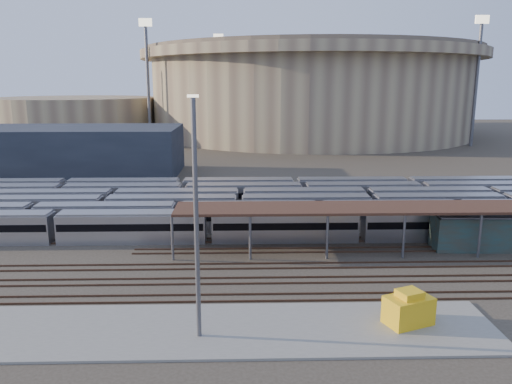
{
  "coord_description": "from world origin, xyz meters",
  "views": [
    {
      "loc": [
        -0.14,
        -51.4,
        19.37
      ],
      "look_at": [
        1.5,
        12.0,
        5.32
      ],
      "focal_mm": 35.0,
      "sensor_mm": 36.0,
      "label": 1
    }
  ],
  "objects": [
    {
      "name": "yard_light_pole",
      "position": [
        -3.61,
        -16.08,
        9.44
      ],
      "size": [
        0.81,
        0.36,
        18.3
      ],
      "color": "#59595E",
      "rests_on": "apron"
    },
    {
      "name": "floodlight_0",
      "position": [
        -30.0,
        110.0,
        20.65
      ],
      "size": [
        4.0,
        1.0,
        38.4
      ],
      "color": "#59595E",
      "rests_on": "ground"
    },
    {
      "name": "floodlight_3",
      "position": [
        -10.0,
        160.0,
        20.65
      ],
      "size": [
        4.0,
        1.0,
        38.4
      ],
      "color": "#59595E",
      "rests_on": "ground"
    },
    {
      "name": "inspection_shed",
      "position": [
        22.0,
        4.0,
        4.98
      ],
      "size": [
        60.3,
        6.0,
        5.3
      ],
      "color": "#59595E",
      "rests_on": "ground"
    },
    {
      "name": "floodlight_2",
      "position": [
        70.0,
        100.0,
        20.65
      ],
      "size": [
        4.0,
        1.0,
        38.4
      ],
      "color": "#59595E",
      "rests_on": "ground"
    },
    {
      "name": "yellow_equipment",
      "position": [
        13.13,
        -14.54,
        1.34
      ],
      "size": [
        4.25,
        3.48,
        2.29
      ],
      "primitive_type": "cube",
      "rotation": [
        0.0,
        0.0,
        0.38
      ],
      "color": "gold",
      "rests_on": "apron"
    },
    {
      "name": "service_building",
      "position": [
        -35.0,
        55.0,
        5.0
      ],
      "size": [
        42.0,
        20.0,
        10.0
      ],
      "primitive_type": "cube",
      "color": "#1E232D",
      "rests_on": "ground"
    },
    {
      "name": "empty_tracks",
      "position": [
        0.0,
        -5.0,
        0.09
      ],
      "size": [
        170.0,
        9.62,
        0.18
      ],
      "color": "#4C3323",
      "rests_on": "ground"
    },
    {
      "name": "subway_trains",
      "position": [
        -2.6,
        18.5,
        1.8
      ],
      "size": [
        129.93,
        23.9,
        3.6
      ],
      "color": "#A6A7AB",
      "rests_on": "ground"
    },
    {
      "name": "teal_boxcar",
      "position": [
        30.88,
        4.0,
        2.01
      ],
      "size": [
        17.35,
        3.99,
        4.02
      ],
      "primitive_type": "cube",
      "rotation": [
        0.0,
        0.0,
        -0.04
      ],
      "color": "#1C4546",
      "rests_on": "ground"
    },
    {
      "name": "secondary_arena",
      "position": [
        -60.0,
        130.0,
        7.0
      ],
      "size": [
        56.0,
        56.0,
        14.0
      ],
      "primitive_type": "cylinder",
      "color": "tan",
      "rests_on": "ground"
    },
    {
      "name": "apron",
      "position": [
        -5.0,
        -15.0,
        0.1
      ],
      "size": [
        50.0,
        9.0,
        0.2
      ],
      "primitive_type": "cube",
      "color": "gray",
      "rests_on": "ground"
    },
    {
      "name": "ground",
      "position": [
        0.0,
        0.0,
        0.0
      ],
      "size": [
        420.0,
        420.0,
        0.0
      ],
      "primitive_type": "plane",
      "color": "#383026",
      "rests_on": "ground"
    },
    {
      "name": "stadium",
      "position": [
        25.0,
        140.0,
        16.47
      ],
      "size": [
        124.0,
        124.0,
        32.5
      ],
      "color": "tan",
      "rests_on": "ground"
    }
  ]
}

